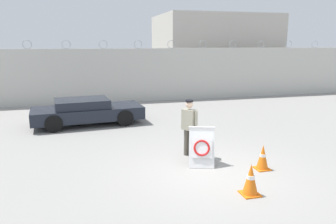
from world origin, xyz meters
name	(u,v)px	position (x,y,z in m)	size (l,w,h in m)	color
ground_plane	(211,172)	(0.00, 0.00, 0.00)	(90.00, 90.00, 0.00)	gray
perimeter_wall	(139,75)	(0.00, 11.15, 1.53)	(36.00, 0.30, 3.50)	beige
building_block	(214,52)	(6.71, 16.14, 2.68)	(8.32, 6.39, 5.36)	#B2ADA3
barricade_sign	(201,146)	(-0.06, 0.60, 0.54)	(0.91, 0.99, 1.08)	white
security_guard	(189,125)	(-0.17, 1.37, 0.95)	(0.43, 0.66, 1.71)	#514C42
traffic_cone_near	(263,157)	(1.40, -0.18, 0.34)	(0.38, 0.38, 0.68)	orange
traffic_cone_mid	(251,180)	(0.34, -1.47, 0.36)	(0.41, 0.41, 0.72)	orange
parked_car_front_coupe	(87,111)	(-3.07, 6.17, 0.57)	(4.62, 2.24, 1.08)	black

